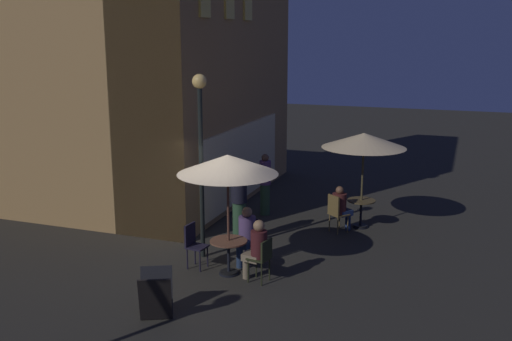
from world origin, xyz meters
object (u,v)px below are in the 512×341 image
object	(u,v)px
cafe_table_0	(229,249)
cafe_chair_1	(249,236)
street_lamp_near_corner	(201,135)
patio_umbrella_1	(364,141)
cafe_table_1	(361,208)
patron_standing_3	(239,206)
patron_standing_4	(265,184)
patio_umbrella_0	(228,165)
menu_sandwich_board	(156,295)
patron_seated_2	(341,206)
patron_seated_0	(257,247)
patron_seated_1	(246,232)
cafe_chair_2	(194,242)
cafe_chair_0	(262,256)
cafe_chair_3	(336,210)

from	to	relation	value
cafe_table_0	cafe_chair_1	bearing A→B (deg)	-11.17
street_lamp_near_corner	cafe_chair_1	world-z (taller)	street_lamp_near_corner
street_lamp_near_corner	patio_umbrella_1	bearing A→B (deg)	-41.95
cafe_table_1	cafe_chair_1	bearing A→B (deg)	149.89
patron_standing_3	patron_standing_4	bearing A→B (deg)	-17.49
street_lamp_near_corner	patio_umbrella_0	distance (m)	1.24
menu_sandwich_board	patio_umbrella_0	world-z (taller)	patio_umbrella_0
patron_standing_4	street_lamp_near_corner	bearing A→B (deg)	-18.71
patio_umbrella_1	patron_standing_4	bearing A→B (deg)	85.97
patron_seated_2	menu_sandwich_board	bearing A→B (deg)	-161.55
patio_umbrella_0	patron_seated_0	distance (m)	1.70
menu_sandwich_board	patio_umbrella_1	xyz separation A→B (m)	(6.15, -2.41, 1.80)
cafe_table_0	patron_standing_3	size ratio (longest dim) A/B	0.44
patron_seated_0	patron_seated_1	distance (m)	0.94
patio_umbrella_1	menu_sandwich_board	bearing A→B (deg)	158.61
cafe_chair_1	cafe_chair_2	world-z (taller)	cafe_chair_1
menu_sandwich_board	cafe_table_0	bearing A→B (deg)	-36.60
patron_seated_1	patron_standing_3	bearing A→B (deg)	-141.36
patron_seated_1	patron_standing_3	xyz separation A→B (m)	(1.27, 0.66, 0.15)
patron_standing_3	cafe_table_1	bearing A→B (deg)	-71.94
patio_umbrella_0	patio_umbrella_1	xyz separation A→B (m)	(3.94, -1.99, -0.05)
patron_seated_1	patron_standing_4	distance (m)	3.57
patio_umbrella_1	cafe_chair_0	distance (m)	4.59
patron_seated_2	cafe_chair_1	bearing A→B (deg)	-170.34
patio_umbrella_0	cafe_chair_2	bearing A→B (deg)	84.38
cafe_table_0	cafe_chair_0	distance (m)	0.80
cafe_chair_0	cafe_chair_3	world-z (taller)	cafe_chair_3
patio_umbrella_0	patron_standing_3	xyz separation A→B (m)	(1.91, 0.53, -1.43)
street_lamp_near_corner	patron_standing_3	world-z (taller)	street_lamp_near_corner
patio_umbrella_1	cafe_chair_2	world-z (taller)	patio_umbrella_1
patio_umbrella_1	cafe_chair_2	xyz separation A→B (m)	(-3.86, 2.81, -1.67)
patio_umbrella_0	cafe_chair_1	xyz separation A→B (m)	(0.78, -0.15, -1.71)
patron_seated_2	patron_standing_3	xyz separation A→B (m)	(-1.50, 2.11, 0.19)
menu_sandwich_board	cafe_table_0	world-z (taller)	menu_sandwich_board
cafe_chair_0	cafe_chair_1	size ratio (longest dim) A/B	0.93
cafe_table_1	cafe_chair_3	world-z (taller)	cafe_chair_3
menu_sandwich_board	patron_standing_3	size ratio (longest dim) A/B	0.49
patron_seated_0	patron_seated_1	xyz separation A→B (m)	(0.78, 0.53, -0.01)
street_lamp_near_corner	patio_umbrella_0	bearing A→B (deg)	-127.84
menu_sandwich_board	cafe_table_0	distance (m)	2.25
cafe_chair_0	cafe_chair_1	world-z (taller)	cafe_chair_1
patron_seated_1	patio_umbrella_0	bearing A→B (deg)	-0.00
menu_sandwich_board	cafe_chair_2	xyz separation A→B (m)	(2.29, 0.41, 0.14)
cafe_chair_3	patron_seated_0	size ratio (longest dim) A/B	0.76
cafe_chair_2	patron_standing_4	world-z (taller)	patron_standing_4
patio_umbrella_0	patron_standing_4	bearing A→B (deg)	9.07
cafe_chair_0	patron_standing_4	size ratio (longest dim) A/B	0.53
patron_seated_2	patio_umbrella_1	bearing A→B (deg)	0.00
patron_seated_1	patron_seated_2	xyz separation A→B (m)	(2.77, -1.45, -0.04)
patio_umbrella_1	patron_seated_0	distance (m)	4.54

